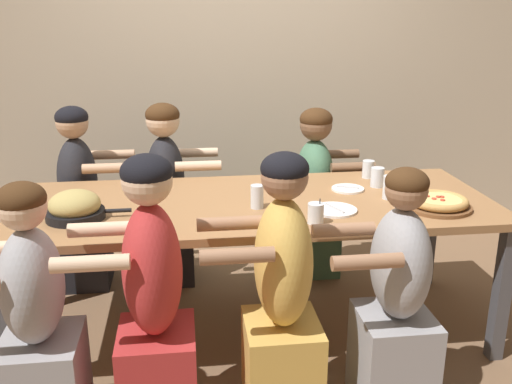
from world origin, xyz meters
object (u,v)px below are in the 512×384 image
drinking_glass_c (401,182)px  diner_near_center (282,303)px  skillet_bowl (75,207)px  diner_near_midright (396,304)px  pizza_board_main (438,203)px  drinking_glass_b (368,170)px  diner_far_left (81,205)px  drinking_glass_d (388,189)px  empty_plate_a (334,210)px  drinking_glass_e (377,178)px  cocktail_glass_blue (316,214)px  empty_plate_b (348,189)px  diner_near_left (37,327)px  diner_far_midright (314,198)px  diner_far_midleft (167,200)px  diner_near_midleft (154,309)px  drinking_glass_a (257,198)px

drinking_glass_c → diner_near_center: diner_near_center is taller
skillet_bowl → diner_near_midright: diner_near_midright is taller
pizza_board_main → drinking_glass_b: drinking_glass_b is taller
drinking_glass_b → diner_far_left: 1.81m
drinking_glass_d → diner_near_midright: (-0.18, -0.67, -0.31)m
empty_plate_a → drinking_glass_e: 0.51m
cocktail_glass_blue → empty_plate_b: bearing=58.7°
diner_near_midright → diner_near_left: size_ratio=1.00×
diner_far_midright → diner_far_midleft: (-0.97, 0.00, 0.02)m
diner_far_midleft → diner_far_left: 0.55m
empty_plate_b → diner_near_midright: diner_near_midright is taller
drinking_glass_b → diner_near_midleft: bearing=-139.2°
diner_far_left → diner_near_midright: bearing=47.4°
pizza_board_main → diner_near_midleft: bearing=-161.1°
pizza_board_main → diner_far_midleft: size_ratio=0.29×
drinking_glass_d → drinking_glass_c: bearing=48.4°
diner_far_midleft → skillet_bowl: bearing=-25.2°
drinking_glass_d → diner_near_midright: 0.76m
drinking_glass_a → diner_far_midright: size_ratio=0.11×
pizza_board_main → diner_near_center: (-0.88, -0.48, -0.24)m
empty_plate_a → empty_plate_b: bearing=63.7°
diner_near_center → diner_far_left: (-1.05, 1.43, -0.01)m
skillet_bowl → empty_plate_a: 1.27m
diner_near_center → diner_far_left: bearing=36.3°
drinking_glass_e → diner_near_midleft: diner_near_midleft is taller
drinking_glass_d → diner_near_midleft: diner_near_midleft is taller
diner_near_left → cocktail_glass_blue: bearing=-73.8°
diner_far_midleft → cocktail_glass_blue: bearing=33.9°
drinking_glass_b → diner_near_center: diner_near_center is taller
pizza_board_main → drinking_glass_c: bearing=102.6°
diner_near_midleft → diner_far_left: diner_near_midleft is taller
diner_far_midright → diner_near_midleft: bearing=-34.9°
pizza_board_main → drinking_glass_a: drinking_glass_a is taller
cocktail_glass_blue → diner_far_left: 1.69m
pizza_board_main → diner_near_midleft: diner_near_midleft is taller
drinking_glass_d → diner_far_midleft: (-1.19, 0.76, -0.26)m
empty_plate_b → skillet_bowl: bearing=-168.8°
diner_far_midleft → diner_near_midleft: (-0.03, -1.43, 0.01)m
diner_near_left → drinking_glass_a: bearing=-58.0°
drinking_glass_c → pizza_board_main: bearing=-77.4°
diner_near_midright → diner_far_left: 2.11m
drinking_glass_c → diner_far_left: diner_far_left is taller
diner_near_midright → diner_far_left: diner_far_left is taller
empty_plate_b → drinking_glass_b: (0.19, 0.22, 0.04)m
diner_far_midleft → diner_far_left: size_ratio=1.01×
pizza_board_main → drinking_glass_c: 0.33m
pizza_board_main → diner_near_center: diner_near_center is taller
skillet_bowl → drinking_glass_a: bearing=2.9°
drinking_glass_c → diner_near_midright: (-0.31, -0.81, -0.30)m
diner_near_left → drinking_glass_e: bearing=-62.5°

